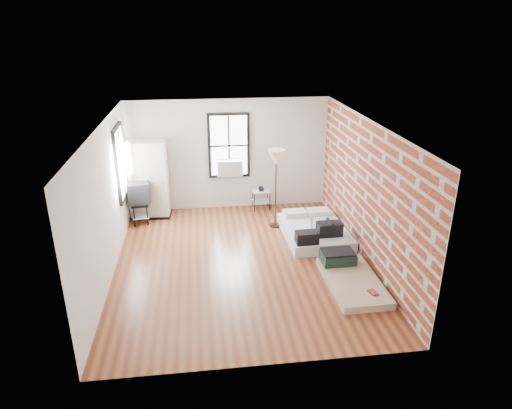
{
  "coord_description": "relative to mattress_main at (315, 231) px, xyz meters",
  "views": [
    {
      "loc": [
        -0.75,
        -8.08,
        4.55
      ],
      "look_at": [
        0.34,
        0.3,
        1.12
      ],
      "focal_mm": 32.0,
      "sensor_mm": 36.0,
      "label": 1
    }
  ],
  "objects": [
    {
      "name": "room_shell",
      "position": [
        -1.51,
        -0.56,
        1.58
      ],
      "size": [
        5.02,
        6.02,
        2.8
      ],
      "color": "silver",
      "rests_on": "ground"
    },
    {
      "name": "side_table",
      "position": [
        -0.96,
        1.8,
        0.24
      ],
      "size": [
        0.46,
        0.37,
        0.6
      ],
      "rotation": [
        0.0,
        0.0,
        0.02
      ],
      "color": "black",
      "rests_on": "ground"
    },
    {
      "name": "mattress_main",
      "position": [
        0.0,
        0.0,
        0.0
      ],
      "size": [
        1.4,
        1.86,
        0.59
      ],
      "rotation": [
        0.0,
        0.0,
        0.03
      ],
      "color": "white",
      "rests_on": "ground"
    },
    {
      "name": "floor_lamp",
      "position": [
        -0.78,
        0.72,
        1.45
      ],
      "size": [
        0.4,
        0.4,
        1.87
      ],
      "color": "black",
      "rests_on": "ground"
    },
    {
      "name": "tv_stand",
      "position": [
        -3.96,
        1.42,
        0.57
      ],
      "size": [
        0.58,
        0.77,
        1.02
      ],
      "rotation": [
        0.0,
        0.0,
        0.13
      ],
      "color": "black",
      "rests_on": "ground"
    },
    {
      "name": "wardrobe",
      "position": [
        -3.75,
        1.73,
        0.79
      ],
      "size": [
        1.0,
        0.62,
        1.91
      ],
      "rotation": [
        0.0,
        0.0,
        -0.07
      ],
      "color": "black",
      "rests_on": "ground"
    },
    {
      "name": "mattress_bare",
      "position": [
        0.18,
        -1.89,
        -0.05
      ],
      "size": [
        0.94,
        1.76,
        0.38
      ],
      "rotation": [
        0.0,
        0.0,
        0.01
      ],
      "color": "tan",
      "rests_on": "ground"
    },
    {
      "name": "ground",
      "position": [
        -1.75,
        -0.92,
        -0.16
      ],
      "size": [
        6.0,
        6.0,
        0.0
      ],
      "primitive_type": "plane",
      "color": "#5A2717",
      "rests_on": "ground"
    }
  ]
}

